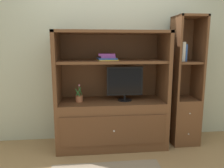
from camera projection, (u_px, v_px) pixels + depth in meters
ground_plane at (115, 158)px, 2.84m from camera, size 8.00×8.00×0.00m
painted_rear_wall at (109, 49)px, 3.32m from camera, size 6.00×0.10×2.80m
media_console at (112, 111)px, 3.15m from camera, size 1.56×0.61×1.66m
tv_monitor at (125, 83)px, 3.06m from camera, size 0.52×0.20×0.49m
potted_plant at (79, 98)px, 3.04m from camera, size 0.11×0.13×0.25m
magazine_stack at (107, 57)px, 2.99m from camera, size 0.29×0.36×0.09m
bookshelf_tall at (184, 101)px, 3.24m from camera, size 0.39×0.42×1.87m
upright_book_row at (182, 52)px, 3.09m from camera, size 0.12×0.15×0.28m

